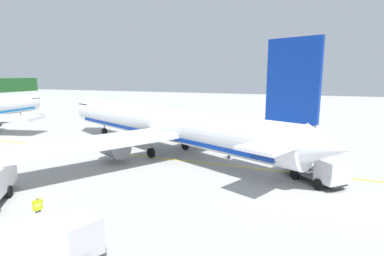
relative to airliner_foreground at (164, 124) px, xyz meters
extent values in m
cylinder|color=silver|center=(0.24, 0.52, 0.11)|extent=(18.41, 34.32, 3.80)
cone|color=silver|center=(8.21, 17.98, 0.11)|extent=(4.28, 3.68, 3.61)
cone|color=silver|center=(-7.91, -17.31, 0.51)|extent=(4.27, 4.25, 3.23)
cube|color=#192333|center=(7.30, 15.98, 0.96)|extent=(3.94, 3.52, 0.60)
cube|color=silver|center=(-8.91, 2.50, -0.56)|extent=(16.22, 12.27, 0.50)
cylinder|color=slate|center=(-5.67, 2.99, -1.76)|extent=(3.33, 3.82, 2.20)
cube|color=silver|center=(7.72, -5.10, -0.56)|extent=(16.70, 9.64, 0.50)
cylinder|color=slate|center=(5.97, -2.32, -1.76)|extent=(3.33, 3.82, 2.20)
cube|color=navy|center=(-6.62, -14.49, 5.26)|extent=(2.16, 4.15, 6.50)
cube|color=silver|center=(-6.62, -14.49, 0.51)|extent=(10.79, 7.23, 0.24)
cube|color=navy|center=(0.24, 0.52, -0.94)|extent=(16.74, 30.97, 0.36)
cylinder|color=black|center=(5.92, 12.96, -2.84)|extent=(0.78, 1.15, 1.10)
cylinder|color=gray|center=(5.92, 12.96, -2.04)|extent=(0.20, 0.20, 0.50)
cylinder|color=black|center=(-2.75, 0.23, -2.84)|extent=(0.78, 1.15, 1.10)
cylinder|color=gray|center=(-2.75, 0.23, -2.04)|extent=(0.20, 0.20, 0.50)
cylinder|color=black|center=(1.98, -1.93, -2.84)|extent=(0.78, 1.15, 1.10)
cylinder|color=gray|center=(1.98, -1.93, -2.04)|extent=(0.20, 0.20, 0.50)
cone|color=silver|center=(18.54, 40.01, -0.23)|extent=(2.57, 3.51, 3.26)
cube|color=#192333|center=(16.57, 39.76, 0.54)|extent=(2.52, 3.17, 0.54)
cylinder|color=black|center=(13.60, 39.38, -2.89)|extent=(1.03, 0.44, 0.99)
cylinder|color=gray|center=(13.60, 39.38, -2.17)|extent=(0.18, 0.18, 0.45)
cylinder|color=black|center=(-16.43, 4.83, -2.94)|extent=(0.89, 0.76, 0.90)
cube|color=silver|center=(-5.86, -17.86, -1.89)|extent=(2.83, 2.83, 1.80)
cube|color=#192333|center=(-6.47, -18.45, -1.53)|extent=(1.35, 1.38, 0.94)
cube|color=#4C4C51|center=(-3.74, -15.78, -2.67)|extent=(4.50, 4.47, 0.24)
cube|color=#2D2D33|center=(-3.46, -15.50, -1.69)|extent=(3.68, 3.63, 1.82)
cube|color=#262628|center=(-4.38, -16.41, -2.87)|extent=(5.32, 5.26, 0.16)
cylinder|color=black|center=(-4.88, -18.44, -2.94)|extent=(0.84, 0.83, 0.90)
cylinder|color=black|center=(-6.42, -16.86, -2.94)|extent=(0.84, 0.83, 0.90)
cylinder|color=black|center=(-2.97, -16.56, -2.94)|extent=(0.84, 0.83, 0.90)
cylinder|color=black|center=(-4.51, -14.99, -2.94)|extent=(0.84, 0.83, 0.90)
cube|color=silver|center=(-21.07, -5.66, -1.89)|extent=(2.45, 2.69, 1.80)
cube|color=#192333|center=(-20.27, -5.96, -1.53)|extent=(0.72, 1.76, 0.94)
cylinder|color=black|center=(-20.96, -4.53, -2.94)|extent=(0.94, 0.58, 0.90)
cube|color=#333338|center=(0.14, -13.21, -3.24)|extent=(2.15, 2.15, 0.30)
cube|color=silver|center=(0.14, -13.21, -2.30)|extent=(1.89, 1.89, 1.57)
cube|color=silver|center=(-0.35, -13.38, -1.67)|extent=(1.08, 1.62, 0.55)
cylinder|color=#191E33|center=(-18.77, -0.52, -2.96)|extent=(0.14, 0.14, 0.86)
cylinder|color=#191E33|center=(-18.60, -0.59, -2.96)|extent=(0.14, 0.14, 0.86)
cube|color=#CCE519|center=(-18.68, -0.56, -2.20)|extent=(0.49, 0.36, 0.65)
cube|color=silver|center=(-18.68, -0.56, -2.17)|extent=(0.50, 0.38, 0.06)
sphere|color=tan|center=(-18.68, -0.56, -1.76)|extent=(0.23, 0.23, 0.23)
cylinder|color=#CCE519|center=(-18.93, -0.46, -2.17)|extent=(0.09, 0.09, 0.62)
cylinder|color=#CCE519|center=(-18.43, -0.65, -2.17)|extent=(0.09, 0.09, 0.62)
cylinder|color=#191E33|center=(-0.15, -8.06, -2.99)|extent=(0.14, 0.14, 0.79)
cylinder|color=#191E33|center=(-0.14, -7.89, -2.99)|extent=(0.14, 0.14, 0.79)
cube|color=#CCE519|center=(-0.15, -7.97, -2.30)|extent=(0.24, 0.45, 0.59)
cube|color=silver|center=(-0.15, -7.97, -2.27)|extent=(0.25, 0.46, 0.06)
sphere|color=tan|center=(-0.15, -7.97, -1.90)|extent=(0.21, 0.21, 0.21)
cylinder|color=#CCE519|center=(-0.16, -8.24, -2.27)|extent=(0.09, 0.09, 0.57)
cylinder|color=#CCE519|center=(-0.14, -7.71, -2.27)|extent=(0.09, 0.09, 0.57)
cylinder|color=#191E33|center=(2.59, -12.49, -2.98)|extent=(0.14, 0.14, 0.82)
cylinder|color=#191E33|center=(2.77, -12.54, -2.98)|extent=(0.14, 0.14, 0.82)
cube|color=#CCE519|center=(2.68, -12.52, -2.26)|extent=(0.48, 0.34, 0.62)
cube|color=silver|center=(2.68, -12.52, -2.23)|extent=(0.50, 0.35, 0.06)
sphere|color=tan|center=(2.68, -12.52, -1.84)|extent=(0.22, 0.22, 0.22)
cylinder|color=#CCE519|center=(2.42, -12.44, -2.23)|extent=(0.09, 0.09, 0.59)
cylinder|color=#CCE519|center=(2.94, -12.59, -2.23)|extent=(0.09, 0.09, 0.59)
cube|color=yellow|center=(-2.60, -4.48, -3.39)|extent=(0.30, 60.00, 0.01)
camera|label=1|loc=(-31.75, -15.78, 5.74)|focal=28.55mm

